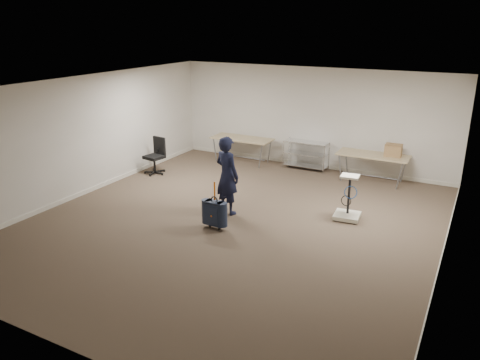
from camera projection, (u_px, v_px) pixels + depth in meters
The scene contains 10 objects.
ground at pixel (234, 222), 9.75m from camera, with size 9.00×9.00×0.00m, color #403227.
room_shell at pixel (263, 199), 10.89m from camera, with size 8.00×9.00×9.00m.
folding_table_left at pixel (242, 140), 13.67m from camera, with size 1.80×0.75×0.73m.
folding_table_right at pixel (373, 156), 11.99m from camera, with size 1.80×0.75×0.73m.
wire_shelf at pixel (306, 154), 13.12m from camera, with size 1.22×0.47×0.80m.
person at pixel (227, 175), 9.97m from camera, with size 0.62×0.41×1.71m, color black.
suitcase at pixel (215, 213), 9.33m from camera, with size 0.37×0.22×0.99m.
office_chair at pixel (156, 163), 12.79m from camera, with size 0.60×0.60×0.99m.
equipment_cart at pixel (348, 207), 9.84m from camera, with size 0.57×0.57×0.96m.
cardboard_box at pixel (393, 150), 11.78m from camera, with size 0.41×0.31×0.31m, color #976346.
Camera 1 is at (4.30, -7.84, 3.98)m, focal length 35.00 mm.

